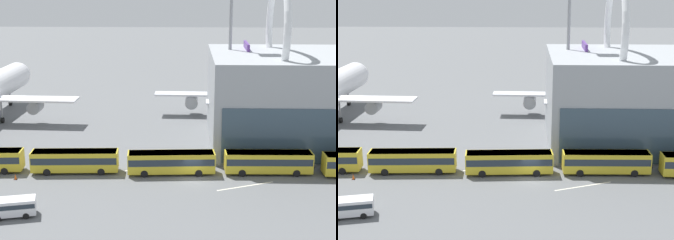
% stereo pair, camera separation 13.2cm
% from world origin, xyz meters
% --- Properties ---
extents(ground_plane, '(440.00, 440.00, 0.00)m').
position_xyz_m(ground_plane, '(0.00, 0.00, 0.00)').
color(ground_plane, slate).
extents(airliner_at_gate_far, '(32.53, 35.20, 15.69)m').
position_xyz_m(airliner_at_gate_far, '(9.24, 34.44, 5.04)').
color(airliner_at_gate_far, silver).
rests_on(airliner_at_gate_far, ground_plane).
extents(shuttle_bus_2, '(11.98, 3.23, 3.10)m').
position_xyz_m(shuttle_bus_2, '(-16.20, 2.05, 1.83)').
color(shuttle_bus_2, gold).
rests_on(shuttle_bus_2, ground_plane).
extents(shuttle_bus_3, '(12.01, 3.40, 3.10)m').
position_xyz_m(shuttle_bus_3, '(-2.93, 1.93, 1.83)').
color(shuttle_bus_3, gold).
rests_on(shuttle_bus_3, ground_plane).
extents(shuttle_bus_4, '(11.92, 2.90, 3.10)m').
position_xyz_m(shuttle_bus_4, '(10.35, 2.51, 1.83)').
color(shuttle_bus_4, gold).
rests_on(shuttle_bus_4, ground_plane).
extents(service_van_foreground, '(5.61, 3.28, 2.10)m').
position_xyz_m(service_van_foreground, '(-20.48, -11.78, 1.25)').
color(service_van_foreground, silver).
rests_on(service_van_foreground, ground_plane).
extents(floodlight_mast, '(3.18, 3.18, 29.83)m').
position_xyz_m(floodlight_mast, '(6.23, 21.05, 21.85)').
color(floodlight_mast, gray).
rests_on(floodlight_mast, ground_plane).
extents(lane_stripe_0, '(7.66, 0.84, 0.01)m').
position_xyz_m(lane_stripe_0, '(-5.57, 3.21, 0.00)').
color(lane_stripe_0, silver).
rests_on(lane_stripe_0, ground_plane).
extents(lane_stripe_1, '(8.33, 1.52, 0.01)m').
position_xyz_m(lane_stripe_1, '(16.41, 7.22, 0.00)').
color(lane_stripe_1, silver).
rests_on(lane_stripe_1, ground_plane).
extents(lane_stripe_2, '(7.66, 3.41, 0.01)m').
position_xyz_m(lane_stripe_2, '(6.81, -2.11, 0.00)').
color(lane_stripe_2, silver).
rests_on(lane_stripe_2, ground_plane).
extents(lane_stripe_3, '(8.55, 3.04, 0.01)m').
position_xyz_m(lane_stripe_3, '(-0.70, 6.44, 0.00)').
color(lane_stripe_3, silver).
rests_on(lane_stripe_3, ground_plane).
extents(traffic_cone_2, '(0.46, 0.46, 0.79)m').
position_xyz_m(traffic_cone_2, '(-23.67, -0.85, 0.38)').
color(traffic_cone_2, black).
rests_on(traffic_cone_2, ground_plane).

